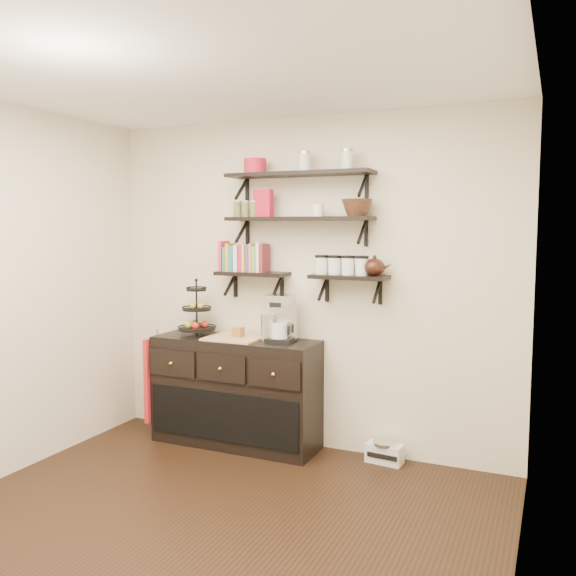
{
  "coord_description": "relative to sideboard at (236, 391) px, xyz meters",
  "views": [
    {
      "loc": [
        1.89,
        -2.85,
        1.82
      ],
      "look_at": [
        0.11,
        1.15,
        1.38
      ],
      "focal_mm": 38.0,
      "sensor_mm": 36.0,
      "label": 1
    }
  ],
  "objects": [
    {
      "name": "floor",
      "position": [
        0.52,
        -1.51,
        -0.45
      ],
      "size": [
        3.5,
        3.5,
        0.0
      ],
      "primitive_type": "plane",
      "color": "black",
      "rests_on": "ground"
    },
    {
      "name": "ceiling",
      "position": [
        0.52,
        -1.51,
        2.25
      ],
      "size": [
        3.5,
        3.5,
        0.02
      ],
      "primitive_type": "cube",
      "color": "white",
      "rests_on": "back_wall"
    },
    {
      "name": "back_wall",
      "position": [
        0.52,
        0.24,
        0.9
      ],
      "size": [
        3.5,
        0.02,
        2.7
      ],
      "primitive_type": "cube",
      "color": "beige",
      "rests_on": "ground"
    },
    {
      "name": "right_wall",
      "position": [
        2.27,
        -1.51,
        0.9
      ],
      "size": [
        0.02,
        3.5,
        2.7
      ],
      "primitive_type": "cube",
      "color": "beige",
      "rests_on": "ground"
    },
    {
      "name": "shelf_top",
      "position": [
        0.52,
        0.1,
        1.78
      ],
      "size": [
        1.2,
        0.27,
        0.23
      ],
      "color": "black",
      "rests_on": "back_wall"
    },
    {
      "name": "shelf_mid",
      "position": [
        0.52,
        0.1,
        1.43
      ],
      "size": [
        1.2,
        0.27,
        0.23
      ],
      "color": "black",
      "rests_on": "back_wall"
    },
    {
      "name": "shelf_low_left",
      "position": [
        0.1,
        0.12,
        0.98
      ],
      "size": [
        0.6,
        0.25,
        0.23
      ],
      "color": "black",
      "rests_on": "back_wall"
    },
    {
      "name": "shelf_low_right",
      "position": [
        0.94,
        0.12,
        0.98
      ],
      "size": [
        0.6,
        0.25,
        0.23
      ],
      "color": "black",
      "rests_on": "back_wall"
    },
    {
      "name": "cookbooks",
      "position": [
        0.05,
        0.12,
        1.11
      ],
      "size": [
        0.43,
        0.15,
        0.26
      ],
      "color": "#C22C48",
      "rests_on": "shelf_low_left"
    },
    {
      "name": "glass_canisters",
      "position": [
        0.88,
        0.12,
        1.06
      ],
      "size": [
        0.43,
        0.1,
        0.13
      ],
      "color": "silver",
      "rests_on": "shelf_low_right"
    },
    {
      "name": "sideboard",
      "position": [
        0.0,
        0.0,
        0.0
      ],
      "size": [
        1.4,
        0.5,
        0.92
      ],
      "color": "black",
      "rests_on": "floor"
    },
    {
      "name": "fruit_stand",
      "position": [
        -0.37,
        0.0,
        0.61
      ],
      "size": [
        0.32,
        0.32,
        0.46
      ],
      "rotation": [
        0.0,
        0.0,
        -0.12
      ],
      "color": "black",
      "rests_on": "sideboard"
    },
    {
      "name": "candle",
      "position": [
        0.03,
        0.0,
        0.5
      ],
      "size": [
        0.08,
        0.08,
        0.08
      ],
      "primitive_type": "cube",
      "color": "#965422",
      "rests_on": "sideboard"
    },
    {
      "name": "coffee_maker",
      "position": [
        0.41,
        0.03,
        0.63
      ],
      "size": [
        0.23,
        0.22,
        0.38
      ],
      "rotation": [
        0.0,
        0.0,
        0.1
      ],
      "color": "black",
      "rests_on": "sideboard"
    },
    {
      "name": "thermal_carafe",
      "position": [
        0.31,
        -0.02,
        0.56
      ],
      "size": [
        0.11,
        0.11,
        0.22
      ],
      "primitive_type": "cylinder",
      "color": "silver",
      "rests_on": "sideboard"
    },
    {
      "name": "apron",
      "position": [
        -0.73,
        -0.1,
        0.06
      ],
      "size": [
        0.04,
        0.31,
        0.72
      ],
      "primitive_type": "cube",
      "color": "#A22111",
      "rests_on": "sideboard"
    },
    {
      "name": "radio",
      "position": [
        1.25,
        0.1,
        -0.37
      ],
      "size": [
        0.29,
        0.2,
        0.17
      ],
      "rotation": [
        0.0,
        0.0,
        -0.1
      ],
      "color": "silver",
      "rests_on": "floor"
    },
    {
      "name": "recipe_box",
      "position": [
        0.21,
        0.1,
        1.56
      ],
      "size": [
        0.17,
        0.08,
        0.22
      ],
      "primitive_type": "cube",
      "rotation": [
        0.0,
        0.0,
        -0.14
      ],
      "color": "#B5142D",
      "rests_on": "shelf_mid"
    },
    {
      "name": "walnut_bowl",
      "position": [
        1.0,
        0.1,
        1.51
      ],
      "size": [
        0.24,
        0.24,
        0.13
      ],
      "primitive_type": null,
      "color": "black",
      "rests_on": "shelf_mid"
    },
    {
      "name": "ramekins",
      "position": [
        0.69,
        0.1,
        1.5
      ],
      "size": [
        0.09,
        0.09,
        0.1
      ],
      "primitive_type": "cylinder",
      "color": "white",
      "rests_on": "shelf_mid"
    },
    {
      "name": "teapot",
      "position": [
        1.14,
        0.12,
        1.08
      ],
      "size": [
        0.22,
        0.18,
        0.16
      ],
      "primitive_type": null,
      "rotation": [
        0.0,
        0.0,
        -0.09
      ],
      "color": "black",
      "rests_on": "shelf_low_right"
    },
    {
      "name": "red_pot",
      "position": [
        0.14,
        0.1,
        1.86
      ],
      "size": [
        0.18,
        0.18,
        0.12
      ],
      "primitive_type": "cylinder",
      "color": "#B5142D",
      "rests_on": "shelf_top"
    }
  ]
}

